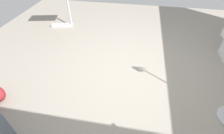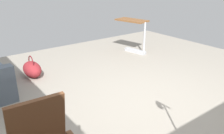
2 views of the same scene
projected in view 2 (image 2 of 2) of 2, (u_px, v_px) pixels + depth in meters
The scene contains 3 objects.
ground_plane at pixel (146, 103), 3.67m from camera, with size 7.45×7.45×0.00m, color gray.
overbed_table at pixel (134, 32), 5.94m from camera, with size 0.88×0.57×0.84m.
duffel_bag at pixel (32, 69), 4.60m from camera, with size 0.57×0.33×0.43m.
Camera 2 is at (-2.26, 2.35, 1.87)m, focal length 37.57 mm.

